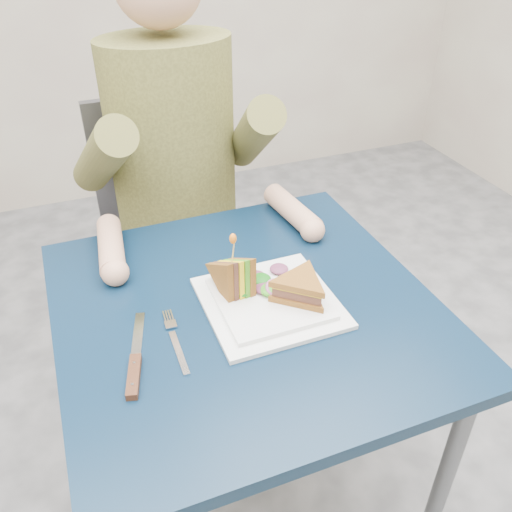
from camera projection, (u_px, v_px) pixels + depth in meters
name	position (u px, v px, depth m)	size (l,w,h in m)	color
ground	(249.00, 505.00, 1.51)	(4.00, 4.00, 0.00)	#59595B
table	(247.00, 334.00, 1.14)	(0.75, 0.75, 0.73)	black
chair	(174.00, 226.00, 1.71)	(0.42, 0.40, 0.93)	#47474C
diner	(172.00, 125.00, 1.41)	(0.54, 0.59, 0.74)	#504F24
plate	(270.00, 301.00, 1.09)	(0.26, 0.26, 0.02)	white
sandwich_flat	(300.00, 288.00, 1.07)	(0.18, 0.18, 0.05)	brown
sandwich_upright	(234.00, 277.00, 1.08)	(0.08, 0.13, 0.13)	brown
fork	(176.00, 342.00, 1.00)	(0.02, 0.18, 0.01)	silver
knife	(135.00, 368.00, 0.95)	(0.08, 0.22, 0.02)	silver
toothpick	(233.00, 251.00, 1.05)	(0.00, 0.00, 0.06)	tan
toothpick_frill	(233.00, 239.00, 1.03)	(0.01, 0.01, 0.02)	orange
lettuce_spill	(270.00, 289.00, 1.09)	(0.15, 0.13, 0.02)	#337A14
onion_ring	(276.00, 288.00, 1.09)	(0.04, 0.04, 0.01)	#9E4C7A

